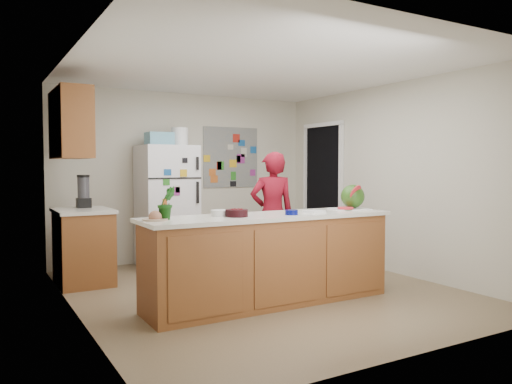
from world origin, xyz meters
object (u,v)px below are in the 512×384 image
person (272,214)px  watermelon (353,196)px  refrigerator (167,206)px  cherry_bowl (237,213)px

person → watermelon: size_ratio=5.93×
refrigerator → cherry_bowl: size_ratio=7.69×
person → watermelon: 1.17m
watermelon → refrigerator: bearing=121.1°
person → watermelon: (0.43, -1.06, 0.27)m
person → watermelon: bearing=126.9°
refrigerator → cherry_bowl: refrigerator is taller
watermelon → cherry_bowl: 1.55m
watermelon → person: bearing=112.2°
refrigerator → watermelon: size_ratio=6.32×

